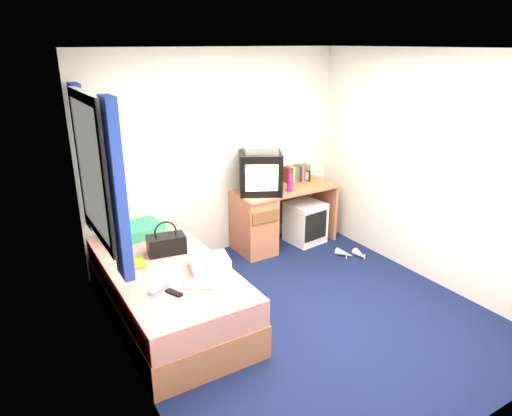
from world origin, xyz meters
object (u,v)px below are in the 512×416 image
storage_cube (305,222)px  vcr (260,149)px  magazine (133,263)px  colour_swatch_fan (199,287)px  handbag (166,244)px  aerosol_can (276,183)px  water_bottle (160,286)px  picture_frame (306,176)px  white_heels (352,254)px  pink_water_bottle (290,184)px  bed (168,292)px  pillow (134,231)px  crt_tv (260,173)px  desk (265,218)px  towel (210,263)px  remote_control (174,293)px

storage_cube → vcr: 1.19m
magazine → colour_swatch_fan: magazine is taller
storage_cube → handbag: bearing=-173.0°
aerosol_can → water_bottle: size_ratio=0.84×
picture_frame → white_heels: (0.07, -0.87, -0.78)m
storage_cube → white_heels: 0.75m
colour_swatch_fan → white_heels: (2.26, 0.58, -0.51)m
picture_frame → pink_water_bottle: 0.52m
bed → colour_swatch_fan: (0.09, -0.52, 0.28)m
pillow → colour_swatch_fan: bearing=-84.3°
pink_water_bottle → water_bottle: 2.30m
crt_tv → picture_frame: (0.76, 0.10, -0.17)m
bed → picture_frame: size_ratio=14.29×
desk → towel: 1.69m
desk → picture_frame: size_ratio=9.29×
desk → vcr: (-0.07, 0.00, 0.87)m
pink_water_bottle → handbag: bearing=-166.4°
bed → magazine: bearing=141.8°
pillow → water_bottle: bearing=-97.3°
aerosol_can → towel: (-1.42, -1.09, -0.24)m
storage_cube → pink_water_bottle: size_ratio=2.66×
pink_water_bottle → white_heels: size_ratio=0.55×
towel → white_heels: (2.03, 0.32, -0.56)m
picture_frame → pink_water_bottle: size_ratio=0.71×
bed → white_heels: 2.36m
handbag → magazine: (-0.35, -0.06, -0.09)m
remote_control → pink_water_bottle: bearing=8.0°
vcr → handbag: (-1.42, -0.59, -0.64)m
desk → colour_swatch_fan: (-1.51, -1.35, 0.14)m
crt_tv → water_bottle: (-1.71, -1.21, -0.42)m
desk → white_heels: bearing=-45.6°
water_bottle → remote_control: (0.07, -0.13, -0.03)m
desk → aerosol_can: size_ratio=7.70×
storage_cube → pink_water_bottle: bearing=-173.1°
pillow → magazine: size_ratio=1.97×
picture_frame → handbag: bearing=-177.4°
vcr → water_bottle: bearing=-122.0°
towel → water_bottle: 0.52m
magazine → crt_tv: bearing=19.9°
desk → white_heels: 1.14m
pillow → magazine: 0.63m
bed → storage_cube: size_ratio=3.82×
pink_water_bottle → handbag: (-1.73, -0.42, -0.21)m
crt_tv → magazine: (-1.76, -0.64, -0.45)m
water_bottle → white_heels: size_ratio=0.56×
colour_swatch_fan → white_heels: colour_swatch_fan is taller
aerosol_can → desk: bearing=178.1°
bed → storage_cube: bed is taller
desk → vcr: 0.87m
storage_cube → handbag: (-2.04, -0.49, 0.37)m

